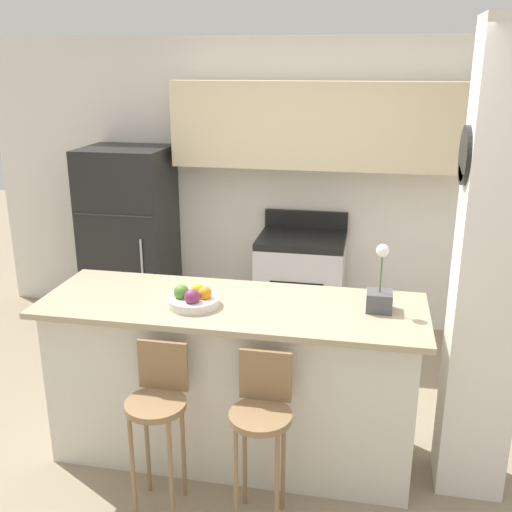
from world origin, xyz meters
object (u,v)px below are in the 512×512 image
object	(u,v)px
refrigerator	(130,238)
orchid_vase	(380,294)
fruit_bowl	(193,299)
bar_stool_left	(158,405)
stove_range	(301,286)
bar_stool_right	(262,417)

from	to	relation	value
refrigerator	orchid_vase	bearing A→B (deg)	-37.60
refrigerator	fruit_bowl	bearing A→B (deg)	-57.70
bar_stool_left	fruit_bowl	bearing A→B (deg)	79.84
bar_stool_left	stove_range	bearing A→B (deg)	78.40
refrigerator	bar_stool_right	distance (m)	2.81
refrigerator	stove_range	distance (m)	1.60
stove_range	orchid_vase	size ratio (longest dim) A/B	2.77
fruit_bowl	bar_stool_left	bearing A→B (deg)	-100.16
bar_stool_right	orchid_vase	xyz separation A→B (m)	(0.56, 0.57, 0.49)
bar_stool_left	orchid_vase	bearing A→B (deg)	27.15
stove_range	bar_stool_right	size ratio (longest dim) A/B	1.15
bar_stool_right	fruit_bowl	xyz separation A→B (m)	(-0.48, 0.43, 0.44)
stove_range	orchid_vase	bearing A→B (deg)	-69.57
orchid_vase	bar_stool_right	bearing A→B (deg)	-134.34
refrigerator	bar_stool_left	size ratio (longest dim) A/B	1.75
bar_stool_left	fruit_bowl	world-z (taller)	fruit_bowl
orchid_vase	fruit_bowl	size ratio (longest dim) A/B	1.30
stove_range	bar_stool_right	bearing A→B (deg)	-87.90
bar_stool_left	bar_stool_right	world-z (taller)	same
refrigerator	stove_range	size ratio (longest dim) A/B	1.52
orchid_vase	fruit_bowl	distance (m)	1.05
refrigerator	bar_stool_left	bearing A→B (deg)	-64.40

